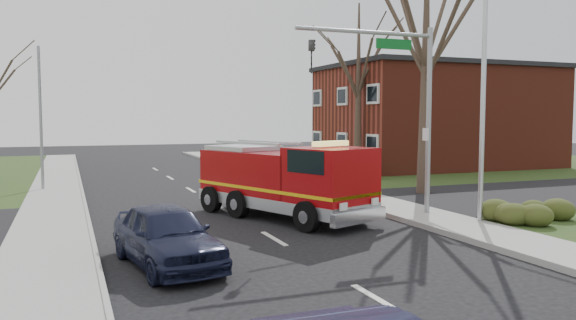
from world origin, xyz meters
name	(u,v)px	position (x,y,z in m)	size (l,w,h in m)	color
ground	(274,239)	(0.00, 0.00, 0.00)	(120.00, 120.00, 0.00)	black
sidewalk_right	(446,222)	(6.20, 0.00, 0.07)	(2.40, 80.00, 0.15)	gray
sidewalk_left	(48,255)	(-6.20, 0.00, 0.07)	(2.40, 80.00, 0.15)	gray
brick_building	(437,117)	(19.00, 18.00, 3.66)	(15.40, 10.40, 7.25)	maroon
health_center_sign	(371,165)	(10.50, 12.50, 0.88)	(0.12, 2.00, 1.40)	#4D1511
hedge_corner	(533,207)	(9.00, -1.00, 0.58)	(2.80, 2.00, 0.90)	#313A15
bare_tree_near	(426,32)	(9.50, 6.00, 7.41)	(6.00, 6.00, 12.00)	#3E2E24
bare_tree_far	(359,70)	(11.00, 15.00, 6.49)	(5.25, 5.25, 10.50)	#3E2E24
traffic_signal_mast	(398,86)	(5.21, 1.50, 4.71)	(5.29, 0.18, 6.80)	gray
streetlight_pole	(482,89)	(7.14, -0.50, 4.55)	(1.48, 0.16, 8.40)	#B7BABF
utility_pole_far	(41,120)	(-6.80, 14.00, 3.50)	(0.14, 0.14, 7.00)	gray
fire_engine	(285,183)	(1.55, 3.11, 1.29)	(4.83, 7.44, 2.84)	#8F060A
parked_car_maroon	(167,235)	(-3.47, -1.89, 0.76)	(1.80, 4.47, 1.52)	#171B34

